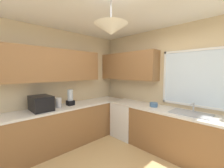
# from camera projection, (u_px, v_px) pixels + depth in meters

# --- Properties ---
(room_shell) EXTENTS (3.96, 3.72, 2.69)m
(room_shell) POSITION_uv_depth(u_px,v_px,m) (103.00, 62.00, 2.85)
(room_shell) COLOR beige
(room_shell) RESTS_ON ground_plane
(counter_run_left) EXTENTS (0.65, 3.33, 0.90)m
(counter_run_left) POSITION_uv_depth(u_px,v_px,m) (60.00, 127.00, 3.16)
(counter_run_left) COLOR olive
(counter_run_left) RESTS_ON ground_plane
(counter_run_back) EXTENTS (3.05, 0.65, 0.90)m
(counter_run_back) POSITION_uv_depth(u_px,v_px,m) (172.00, 132.00, 2.90)
(counter_run_back) COLOR olive
(counter_run_back) RESTS_ON ground_plane
(dishwasher) EXTENTS (0.60, 0.60, 0.85)m
(dishwasher) POSITION_uv_depth(u_px,v_px,m) (126.00, 120.00, 3.71)
(dishwasher) COLOR white
(dishwasher) RESTS_ON ground_plane
(microwave) EXTENTS (0.48, 0.36, 0.29)m
(microwave) POSITION_uv_depth(u_px,v_px,m) (41.00, 103.00, 2.85)
(microwave) COLOR black
(microwave) RESTS_ON counter_run_left
(kettle) EXTENTS (0.13, 0.13, 0.21)m
(kettle) POSITION_uv_depth(u_px,v_px,m) (59.00, 103.00, 3.08)
(kettle) COLOR #B7B7BC
(kettle) RESTS_ON counter_run_left
(sink_assembly) EXTENTS (0.68, 0.40, 0.19)m
(sink_assembly) POSITION_uv_depth(u_px,v_px,m) (191.00, 113.00, 2.63)
(sink_assembly) COLOR #9EA0A5
(sink_assembly) RESTS_ON counter_run_back
(bowl) EXTENTS (0.17, 0.17, 0.09)m
(bowl) POSITION_uv_depth(u_px,v_px,m) (154.00, 105.00, 3.15)
(bowl) COLOR #4C7099
(bowl) RESTS_ON counter_run_back
(blender_appliance) EXTENTS (0.15, 0.15, 0.36)m
(blender_appliance) POSITION_uv_depth(u_px,v_px,m) (70.00, 98.00, 3.28)
(blender_appliance) COLOR black
(blender_appliance) RESTS_ON counter_run_left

